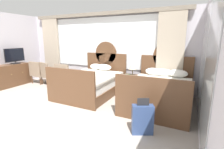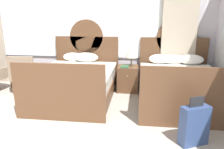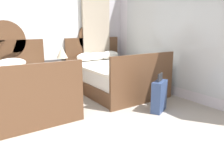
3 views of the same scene
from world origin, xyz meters
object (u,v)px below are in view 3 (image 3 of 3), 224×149
Objects in this scene: suitcase_on_floor at (159,96)px; bed_near_window at (18,90)px; bed_near_mirror at (113,75)px; book_on_nightstand at (59,68)px; table_lamp_on_nightstand at (62,53)px; nightstand_between_beds at (61,80)px.

bed_near_window is at bearing 143.84° from suitcase_on_floor.
bed_near_mirror is 1.27m from book_on_nightstand.
suitcase_on_floor is (0.97, -2.22, -0.64)m from table_lamp_on_nightstand.
bed_near_mirror is at bearing -34.03° from table_lamp_on_nightstand.
suitcase_on_floor is at bearing -66.49° from table_lamp_on_nightstand.
bed_near_window is 3.57× the size of nightstand_between_beds.
bed_near_mirror reaches higher than suitcase_on_floor.
bed_near_window is 2.14m from bed_near_mirror.
table_lamp_on_nightstand is 1.86× the size of book_on_nightstand.
table_lamp_on_nightstand is at bearing 30.89° from bed_near_window.
bed_near_window and bed_near_mirror have the same top height.
suitcase_on_floor is (2.11, -1.54, -0.09)m from bed_near_window.
suitcase_on_floor reaches higher than nightstand_between_beds.
bed_near_window is 1.00× the size of bed_near_mirror.
bed_near_window is 4.40× the size of table_lamp_on_nightstand.
suitcase_on_floor is (1.04, -2.17, -0.01)m from nightstand_between_beds.
book_on_nightstand is (-0.14, -0.15, -0.32)m from table_lamp_on_nightstand.
suitcase_on_floor is at bearing -61.81° from book_on_nightstand.
bed_near_window is at bearing -179.71° from bed_near_mirror.
nightstand_between_beds is 2.29× the size of book_on_nightstand.
suitcase_on_floor is (-0.03, -1.55, -0.09)m from bed_near_mirror.
book_on_nightstand is 0.37× the size of suitcase_on_floor.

